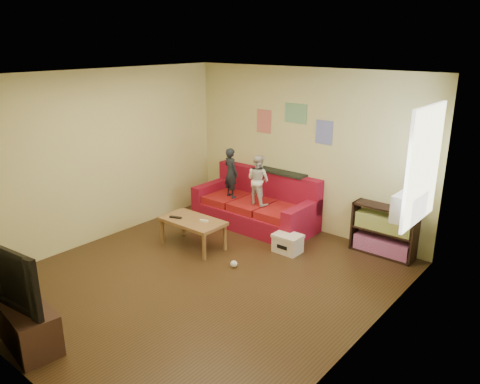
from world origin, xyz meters
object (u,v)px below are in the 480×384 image
Objects in this scene: child_b at (258,180)px; television at (14,271)px; sofa at (257,207)px; file_box at (288,243)px; child_a at (231,173)px; bookshelf at (384,233)px; tv_stand at (22,319)px; coffee_table at (193,223)px.

child_b reaches higher than television.
television is at bearing -89.16° from sofa.
television reaches higher than file_box.
child_a is at bearing 3.74° from child_b.
television is (-0.08, -4.09, -0.07)m from child_b.
bookshelf reaches higher than tv_stand.
file_box is (1.52, -0.45, -0.74)m from child_a.
bookshelf is at bearing 58.26° from television.
bookshelf is 0.81× the size of television.
television is (-1.01, -3.64, 0.66)m from file_box.
coffee_table is at bearing 102.59° from tv_stand.
television reaches higher than bookshelf.
coffee_table reaches higher than file_box.
file_box is 3.84m from television.
sofa is 1.42m from coffee_table.
coffee_table is (-0.18, -1.41, 0.08)m from sofa.
child_a reaches higher than television.
child_a is 0.75× the size of television.
bookshelf is at bearing 5.82° from sofa.
bookshelf is 5.00m from television.
television is at bearing 0.00° from tv_stand.
child_a reaches higher than bookshelf.
sofa is 2.23m from bookshelf.
file_box is at bearing 178.31° from child_a.
file_box is (0.92, -0.45, -0.73)m from child_b.
bookshelf reaches higher than coffee_table.
coffee_table is 2.89m from television.
coffee_table is at bearing 78.94° from child_b.
television is at bearing -115.69° from bookshelf.
child_a is 0.87× the size of coffee_table.
sofa is 1.82× the size of television.
coffee_table is 0.86× the size of television.
child_a is 2.10× the size of file_box.
coffee_table is 2.43× the size of file_box.
child_a is 0.71× the size of tv_stand.
child_a is 0.92× the size of bookshelf.
tv_stand is (-1.01, -3.64, 0.08)m from file_box.
child_b is (0.60, 0.00, -0.01)m from child_a.
sofa is 2.43× the size of child_a.
sofa is at bearing 84.79° from television.
child_b is at bearing 154.22° from file_box.
bookshelf is at bearing 36.30° from file_box.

